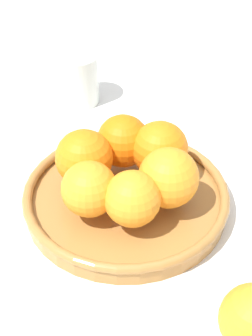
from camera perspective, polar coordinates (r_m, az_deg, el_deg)
ground_plane at (r=0.77m, az=0.00°, el=-3.99°), size 4.00×4.00×0.00m
fruit_bowl at (r=0.76m, az=0.00°, el=-3.10°), size 0.28×0.28×0.03m
orange_pile at (r=0.73m, az=0.21°, el=0.10°), size 0.18×0.20×0.08m
drinking_glass at (r=0.97m, az=-4.87°, el=9.02°), size 0.07×0.07×0.09m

